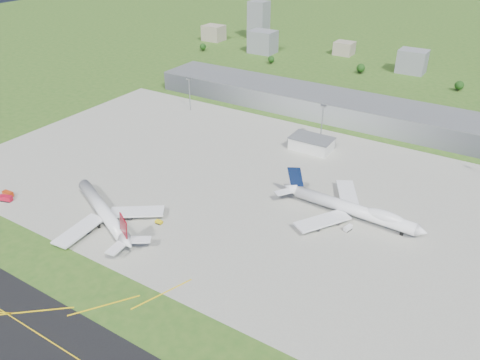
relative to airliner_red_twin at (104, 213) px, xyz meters
The scene contains 22 objects.
ground 185.22m from the airliner_red_twin, 76.73° to the left, with size 1400.00×1400.00×0.00m, color #2F571B.
apron 87.82m from the airliner_red_twin, 53.20° to the left, with size 360.00×190.00×0.08m, color gray.
terminal 199.78m from the airliner_red_twin, 77.72° to the left, with size 300.00×42.00×15.00m, color gray.
ops_building 140.39m from the airliner_red_twin, 68.04° to the left, with size 26.00×16.00×8.00m, color silver.
mast_west 156.66m from the airliner_red_twin, 111.60° to the left, with size 3.50×2.00×25.90m.
mast_center 154.89m from the airliner_red_twin, 70.12° to the left, with size 3.50×2.00×25.90m.
airliner_red_twin is the anchor object (origin of this frame).
airliner_blue_quad 123.39m from the airliner_red_twin, 33.21° to the left, with size 76.01×59.62×19.86m.
fire_truck 61.36m from the airliner_red_twin, 166.17° to the right, with size 7.70×4.91×3.24m.
crash_tender 63.58m from the airliner_red_twin, 169.94° to the right, with size 6.21×3.14×3.16m.
tug_yellow 27.35m from the airliner_red_twin, 27.54° to the left, with size 3.69×2.39×1.76m.
van_white_near 119.78m from the airliner_red_twin, 28.29° to the left, with size 3.38×5.19×2.46m.
van_white_far 153.00m from the airliner_red_twin, 28.27° to the left, with size 4.41×2.22×2.29m.
bldg_far_w 392.63m from the airliner_red_twin, 116.88° to the left, with size 24.00×20.00×18.00m, color gray.
bldg_w 344.35m from the airliner_red_twin, 106.45° to the left, with size 28.00×22.00×24.00m, color slate.
bldg_cw 370.61m from the airliner_red_twin, 92.71° to the left, with size 20.00×18.00×14.00m, color gray.
bldg_c 345.94m from the airliner_red_twin, 79.59° to the left, with size 26.00×20.00×22.00m, color slate.
bldg_tall_w 414.05m from the airliner_red_twin, 109.41° to the left, with size 22.00×20.00×44.00m, color slate.
tree_far_w 339.00m from the airliner_red_twin, 117.68° to the left, with size 7.20×7.20×8.80m.
tree_w 302.82m from the airliner_red_twin, 102.88° to the left, with size 6.75×6.75×8.25m.
tree_c 311.01m from the airliner_red_twin, 85.85° to the left, with size 8.10×8.10×9.90m.
tree_e 325.27m from the airliner_red_twin, 69.76° to the left, with size 7.65×7.65×9.35m.
Camera 1 is at (116.66, -158.47, 132.91)m, focal length 35.00 mm.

